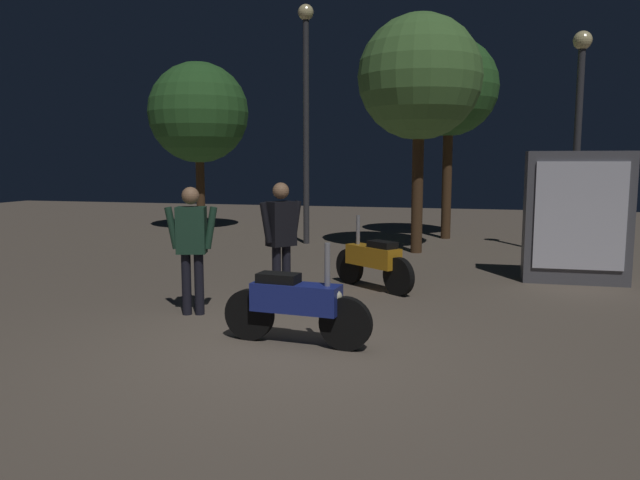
% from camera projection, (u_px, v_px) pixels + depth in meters
% --- Properties ---
extents(ground_plane, '(40.00, 40.00, 0.00)m').
position_uv_depth(ground_plane, '(282.00, 352.00, 6.22)').
color(ground_plane, '#756656').
extents(motorcycle_blue_foreground, '(1.66, 0.39, 1.11)m').
position_uv_depth(motorcycle_blue_foreground, '(296.00, 304.00, 6.43)').
color(motorcycle_blue_foreground, black).
rests_on(motorcycle_blue_foreground, ground_plane).
extents(motorcycle_orange_parked_left, '(1.37, 1.10, 1.11)m').
position_uv_depth(motorcycle_orange_parked_left, '(373.00, 261.00, 9.24)').
color(motorcycle_orange_parked_left, black).
rests_on(motorcycle_orange_parked_left, ground_plane).
extents(person_rider_beside, '(0.66, 0.33, 1.62)m').
position_uv_depth(person_rider_beside, '(192.00, 239.00, 7.64)').
color(person_rider_beside, black).
rests_on(person_rider_beside, ground_plane).
extents(person_bystander_far, '(0.47, 0.58, 1.66)m').
position_uv_depth(person_bystander_far, '(281.00, 232.00, 8.20)').
color(person_bystander_far, black).
rests_on(person_bystander_far, ground_plane).
extents(streetlamp_near, '(0.36, 0.36, 4.46)m').
position_uv_depth(streetlamp_near, '(579.00, 114.00, 12.01)').
color(streetlamp_near, '#38383D').
rests_on(streetlamp_near, ground_plane).
extents(streetlamp_far, '(0.36, 0.36, 5.48)m').
position_uv_depth(streetlamp_far, '(306.00, 96.00, 14.05)').
color(streetlamp_far, '#38383D').
rests_on(streetlamp_far, ground_plane).
extents(tree_left_bg, '(2.57, 2.57, 4.95)m').
position_uv_depth(tree_left_bg, '(420.00, 78.00, 12.58)').
color(tree_left_bg, '#4C331E').
rests_on(tree_left_bg, ground_plane).
extents(tree_center_bg, '(2.40, 2.40, 4.95)m').
position_uv_depth(tree_center_bg, '(449.00, 88.00, 14.97)').
color(tree_center_bg, '#4C331E').
rests_on(tree_center_bg, ground_plane).
extents(tree_right_bg, '(2.76, 2.76, 4.66)m').
position_uv_depth(tree_right_bg, '(199.00, 113.00, 16.87)').
color(tree_right_bg, '#4C331E').
rests_on(tree_right_bg, ground_plane).
extents(kiosk_billboard, '(1.61, 0.57, 2.10)m').
position_uv_depth(kiosk_billboard, '(577.00, 218.00, 9.68)').
color(kiosk_billboard, '#595960').
rests_on(kiosk_billboard, ground_plane).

